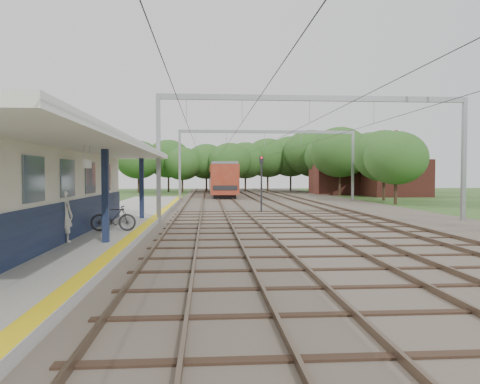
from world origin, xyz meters
name	(u,v)px	position (x,y,z in m)	size (l,w,h in m)	color
ground	(315,293)	(0.00, 0.00, 0.00)	(160.00, 160.00, 0.00)	#2D4C1E
ballast_bed	(280,205)	(4.00, 30.00, 0.05)	(18.00, 90.00, 0.10)	#473D33
platform	(108,223)	(-7.50, 14.00, 0.17)	(5.00, 52.00, 0.35)	gray
yellow_stripe	(152,220)	(-5.25, 14.00, 0.35)	(0.45, 52.00, 0.01)	yellow
station_building	(27,192)	(-8.88, 7.00, 2.04)	(3.41, 18.00, 3.40)	beige
canopy	(49,146)	(-7.77, 6.00, 3.64)	(6.40, 20.00, 3.44)	#131D3D
rail_tracks	(252,203)	(1.50, 30.00, 0.18)	(11.80, 88.00, 0.15)	brown
catenary_system	(282,138)	(3.39, 25.28, 5.51)	(17.22, 88.00, 7.00)	gray
tree_band	(250,159)	(3.84, 57.12, 4.92)	(31.72, 30.88, 8.82)	#382619
house_near	(396,172)	(21.00, 46.00, 2.99)	(7.00, 6.12, 7.89)	brown
house_far	(342,171)	(16.00, 52.00, 3.23)	(8.00, 6.12, 8.66)	brown
person	(64,216)	(-7.33, 6.09, 1.26)	(0.66, 0.43, 1.81)	white
bicycle	(113,218)	(-6.27, 9.17, 0.90)	(0.52, 1.84, 1.11)	black
train	(220,178)	(-0.50, 56.98, 2.21)	(3.03, 37.68, 3.97)	black
signal_post	(261,179)	(1.35, 21.74, 2.39)	(0.30, 0.28, 3.94)	black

